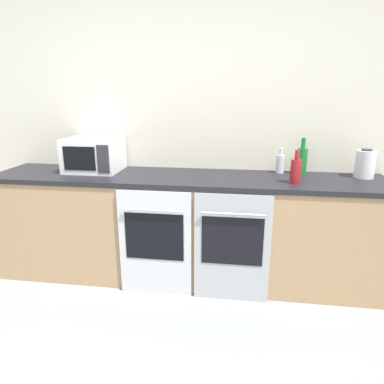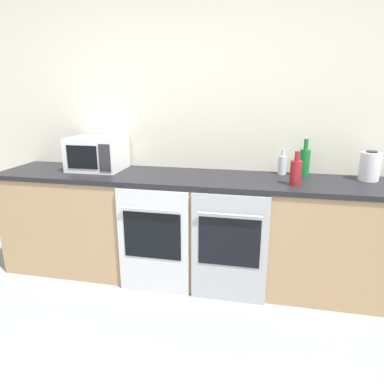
{
  "view_description": "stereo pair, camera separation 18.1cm",
  "coord_description": "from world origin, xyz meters",
  "px_view_note": "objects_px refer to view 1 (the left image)",
  "views": [
    {
      "loc": [
        0.44,
        -0.97,
        1.59
      ],
      "look_at": [
        0.05,
        1.77,
        0.78
      ],
      "focal_mm": 32.0,
      "sensor_mm": 36.0,
      "label": 1
    },
    {
      "loc": [
        0.62,
        -0.94,
        1.59
      ],
      "look_at": [
        0.05,
        1.77,
        0.78
      ],
      "focal_mm": 32.0,
      "sensor_mm": 36.0,
      "label": 2
    }
  ],
  "objects_px": {
    "microwave": "(94,155)",
    "bottle_green": "(302,160)",
    "bottle_red": "(296,170)",
    "bottle_clear": "(280,163)",
    "kettle": "(365,164)",
    "oven_right": "(232,248)",
    "oven_left": "(155,243)"
  },
  "relations": [
    {
      "from": "oven_right",
      "to": "kettle",
      "type": "distance_m",
      "value": 1.29
    },
    {
      "from": "kettle",
      "to": "bottle_green",
      "type": "bearing_deg",
      "value": 174.53
    },
    {
      "from": "bottle_clear",
      "to": "oven_right",
      "type": "bearing_deg",
      "value": -124.36
    },
    {
      "from": "bottle_red",
      "to": "bottle_clear",
      "type": "relative_size",
      "value": 1.2
    },
    {
      "from": "microwave",
      "to": "bottle_clear",
      "type": "relative_size",
      "value": 2.14
    },
    {
      "from": "bottle_green",
      "to": "kettle",
      "type": "height_order",
      "value": "bottle_green"
    },
    {
      "from": "microwave",
      "to": "bottle_clear",
      "type": "height_order",
      "value": "microwave"
    },
    {
      "from": "oven_left",
      "to": "microwave",
      "type": "relative_size",
      "value": 1.91
    },
    {
      "from": "microwave",
      "to": "kettle",
      "type": "bearing_deg",
      "value": 1.56
    },
    {
      "from": "bottle_red",
      "to": "kettle",
      "type": "xyz_separation_m",
      "value": [
        0.58,
        0.27,
        0.01
      ]
    },
    {
      "from": "bottle_green",
      "to": "bottle_clear",
      "type": "xyz_separation_m",
      "value": [
        -0.17,
        0.03,
        -0.04
      ]
    },
    {
      "from": "oven_left",
      "to": "microwave",
      "type": "xyz_separation_m",
      "value": [
        -0.64,
        0.41,
        0.62
      ]
    },
    {
      "from": "oven_right",
      "to": "bottle_clear",
      "type": "bearing_deg",
      "value": 55.64
    },
    {
      "from": "microwave",
      "to": "bottle_green",
      "type": "xyz_separation_m",
      "value": [
        1.79,
        0.11,
        -0.02
      ]
    },
    {
      "from": "oven_left",
      "to": "kettle",
      "type": "bearing_deg",
      "value": 16.14
    },
    {
      "from": "microwave",
      "to": "bottle_red",
      "type": "relative_size",
      "value": 1.78
    },
    {
      "from": "oven_right",
      "to": "microwave",
      "type": "xyz_separation_m",
      "value": [
        -1.24,
        0.41,
        0.62
      ]
    },
    {
      "from": "oven_left",
      "to": "microwave",
      "type": "bearing_deg",
      "value": 146.91
    },
    {
      "from": "microwave",
      "to": "oven_left",
      "type": "bearing_deg",
      "value": -33.09
    },
    {
      "from": "bottle_red",
      "to": "kettle",
      "type": "bearing_deg",
      "value": 25.09
    },
    {
      "from": "oven_right",
      "to": "oven_left",
      "type": "bearing_deg",
      "value": 180.0
    },
    {
      "from": "oven_left",
      "to": "kettle",
      "type": "relative_size",
      "value": 3.74
    },
    {
      "from": "oven_left",
      "to": "bottle_clear",
      "type": "bearing_deg",
      "value": 29.34
    },
    {
      "from": "oven_left",
      "to": "oven_right",
      "type": "xyz_separation_m",
      "value": [
        0.61,
        0.0,
        0.0
      ]
    },
    {
      "from": "oven_left",
      "to": "microwave",
      "type": "height_order",
      "value": "microwave"
    },
    {
      "from": "oven_left",
      "to": "microwave",
      "type": "distance_m",
      "value": 0.98
    },
    {
      "from": "oven_right",
      "to": "microwave",
      "type": "bearing_deg",
      "value": 161.56
    },
    {
      "from": "oven_right",
      "to": "bottle_red",
      "type": "distance_m",
      "value": 0.77
    },
    {
      "from": "microwave",
      "to": "bottle_red",
      "type": "xyz_separation_m",
      "value": [
        1.7,
        -0.21,
        -0.04
      ]
    },
    {
      "from": "oven_left",
      "to": "bottle_green",
      "type": "bearing_deg",
      "value": 24.3
    },
    {
      "from": "oven_right",
      "to": "bottle_clear",
      "type": "xyz_separation_m",
      "value": [
        0.38,
        0.55,
        0.56
      ]
    },
    {
      "from": "bottle_clear",
      "to": "kettle",
      "type": "bearing_deg",
      "value": -6.68
    }
  ]
}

